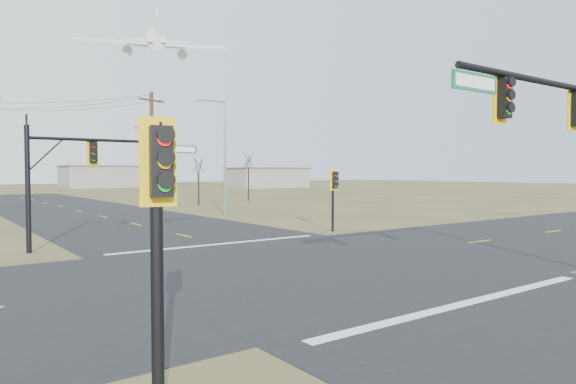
% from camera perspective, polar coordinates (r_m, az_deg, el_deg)
% --- Properties ---
extents(ground, '(320.00, 320.00, 0.00)m').
position_cam_1_polar(ground, '(21.23, 2.27, -8.16)').
color(ground, brown).
rests_on(ground, ground).
extents(road_ew, '(160.00, 14.00, 0.02)m').
position_cam_1_polar(road_ew, '(21.23, 2.27, -8.13)').
color(road_ew, black).
rests_on(road_ew, ground).
extents(road_ns, '(14.00, 160.00, 0.02)m').
position_cam_1_polar(road_ns, '(21.23, 2.27, -8.13)').
color(road_ns, black).
rests_on(road_ns, ground).
extents(stop_bar_near, '(12.00, 0.40, 0.01)m').
position_cam_1_polar(stop_bar_near, '(16.17, 19.39, -11.50)').
color(stop_bar_near, silver).
rests_on(stop_bar_near, road_ns).
extents(stop_bar_far, '(12.00, 0.40, 0.01)m').
position_cam_1_polar(stop_bar_far, '(27.42, -7.57, -5.74)').
color(stop_bar_far, silver).
rests_on(stop_bar_far, road_ns).
extents(mast_arm_far, '(8.82, 0.43, 6.04)m').
position_cam_1_polar(mast_arm_far, '(27.75, -20.25, 3.26)').
color(mast_arm_far, black).
rests_on(mast_arm_far, ground).
extents(pedestal_signal_ne, '(0.66, 0.56, 4.03)m').
position_cam_1_polar(pedestal_signal_ne, '(32.85, 5.17, 0.75)').
color(pedestal_signal_ne, black).
rests_on(pedestal_signal_ne, ground).
extents(pedestal_signal_sw, '(0.64, 0.56, 4.69)m').
position_cam_1_polar(pedestal_signal_sw, '(7.89, -14.07, -1.13)').
color(pedestal_signal_sw, black).
rests_on(pedestal_signal_sw, ground).
extents(utility_pole_near, '(2.27, 1.00, 9.79)m').
position_cam_1_polar(utility_pole_near, '(39.96, -14.88, 3.97)').
color(utility_pole_near, '#4C2F20').
rests_on(utility_pole_near, ground).
extents(streetlight_a, '(2.81, 0.32, 10.07)m').
position_cam_1_polar(streetlight_a, '(44.86, -7.25, 4.57)').
color(streetlight_a, gray).
rests_on(streetlight_a, ground).
extents(streetlight_b, '(2.73, 0.37, 9.76)m').
position_cam_1_polar(streetlight_b, '(69.41, -14.90, 3.55)').
color(streetlight_b, gray).
rests_on(streetlight_b, ground).
extents(bare_tree_c, '(2.87, 2.87, 5.99)m').
position_cam_1_polar(bare_tree_c, '(59.41, -9.92, 3.07)').
color(bare_tree_c, black).
rests_on(bare_tree_c, ground).
extents(bare_tree_d, '(3.37, 3.37, 6.76)m').
position_cam_1_polar(bare_tree_d, '(67.95, -4.43, 3.62)').
color(bare_tree_d, black).
rests_on(bare_tree_d, ground).
extents(warehouse_mid, '(20.00, 12.00, 5.00)m').
position_cam_1_polar(warehouse_mid, '(131.94, -19.46, 1.57)').
color(warehouse_mid, gray).
rests_on(warehouse_mid, ground).
extents(warehouse_right, '(18.00, 10.00, 4.50)m').
position_cam_1_polar(warehouse_right, '(122.05, -2.33, 1.53)').
color(warehouse_right, gray).
rests_on(warehouse_right, ground).
extents(jet_airliner, '(22.79, 23.66, 12.92)m').
position_cam_1_polar(jet_airliner, '(99.96, -14.56, 15.98)').
color(jet_airliner, white).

